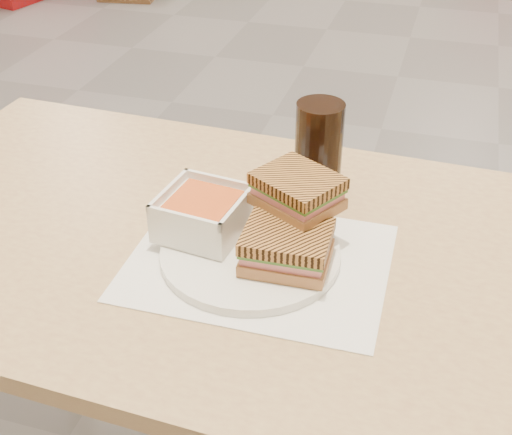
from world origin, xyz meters
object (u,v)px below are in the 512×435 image
(panini_lower, at_px, (287,247))
(cola_glass, at_px, (318,151))
(main_table, at_px, (220,293))
(plate, at_px, (250,254))
(soup_bowl, at_px, (203,215))

(panini_lower, height_order, cola_glass, cola_glass)
(main_table, relative_size, plate, 4.62)
(panini_lower, relative_size, cola_glass, 0.75)
(main_table, height_order, plate, plate)
(cola_glass, bearing_deg, panini_lower, -89.04)
(cola_glass, bearing_deg, soup_bowl, -127.67)
(main_table, relative_size, cola_glass, 7.36)
(plate, height_order, panini_lower, panini_lower)
(main_table, distance_m, soup_bowl, 0.16)
(plate, relative_size, panini_lower, 2.14)
(soup_bowl, relative_size, panini_lower, 1.08)
(plate, bearing_deg, cola_glass, 74.86)
(main_table, xyz_separation_m, cola_glass, (0.12, 0.16, 0.20))
(plate, height_order, soup_bowl, soup_bowl)
(main_table, distance_m, plate, 0.14)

